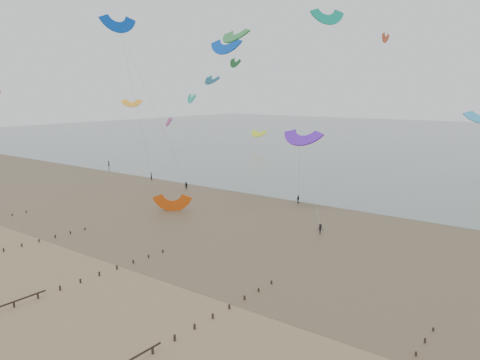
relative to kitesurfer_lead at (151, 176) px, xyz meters
name	(u,v)px	position (x,y,z in m)	size (l,w,h in m)	color
ground	(69,272)	(37.88, -48.19, -0.95)	(500.00, 500.00, 0.00)	brown
sea_and_shore	(220,211)	(33.80, -13.79, -0.94)	(500.00, 665.00, 0.03)	#475654
kitesurfer_lead	(151,176)	(0.00, 0.00, 0.00)	(0.69, 0.45, 1.89)	black
kitesurfers	(403,215)	(62.84, 0.93, -0.10)	(131.92, 29.15, 1.89)	black
grounded_kite	(172,211)	(26.40, -18.91, -0.95)	(6.13, 3.21, 4.67)	#D54C0D
kites_airborne	(333,98)	(27.25, 45.45, 19.18)	(240.05, 124.70, 41.64)	red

